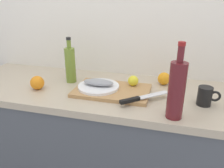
{
  "coord_description": "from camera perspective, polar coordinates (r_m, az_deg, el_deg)",
  "views": [
    {
      "loc": [
        0.28,
        -1.15,
        1.42
      ],
      "look_at": [
        -0.02,
        -0.04,
        0.95
      ],
      "focal_mm": 35.47,
      "sensor_mm": 36.0,
      "label": 1
    }
  ],
  "objects": [
    {
      "name": "cutting_board",
      "position": [
        1.27,
        0.0,
        -1.68
      ],
      "size": [
        0.42,
        0.27,
        0.02
      ],
      "primitive_type": "cube",
      "color": "tan",
      "rests_on": "kitchen_counter"
    },
    {
      "name": "orange_0",
      "position": [
        1.4,
        13.25,
        1.36
      ],
      "size": [
        0.08,
        0.08,
        0.08
      ],
      "primitive_type": "sphere",
      "color": "orange",
      "rests_on": "kitchen_counter"
    },
    {
      "name": "white_plate",
      "position": [
        1.28,
        -3.49,
        -0.63
      ],
      "size": [
        0.24,
        0.24,
        0.01
      ],
      "primitive_type": "cylinder",
      "color": "white",
      "rests_on": "cutting_board"
    },
    {
      "name": "kitchen_counter",
      "position": [
        1.53,
        0.99,
        -17.15
      ],
      "size": [
        2.0,
        0.6,
        0.9
      ],
      "color": "#4C5159",
      "rests_on": "ground_plane"
    },
    {
      "name": "olive_oil_bottle",
      "position": [
        1.41,
        -10.7,
        5.03
      ],
      "size": [
        0.06,
        0.06,
        0.28
      ],
      "color": "olive",
      "rests_on": "kitchen_counter"
    },
    {
      "name": "lemon_0",
      "position": [
        1.3,
        5.48,
        0.85
      ],
      "size": [
        0.06,
        0.06,
        0.06
      ],
      "primitive_type": "sphere",
      "color": "yellow",
      "rests_on": "cutting_board"
    },
    {
      "name": "wine_bottle",
      "position": [
        1.0,
        16.31,
        -1.32
      ],
      "size": [
        0.07,
        0.07,
        0.34
      ],
      "color": "#59191E",
      "rests_on": "kitchen_counter"
    },
    {
      "name": "orange_1",
      "position": [
        1.37,
        -18.71,
        0.31
      ],
      "size": [
        0.08,
        0.08,
        0.08
      ],
      "primitive_type": "sphere",
      "color": "orange",
      "rests_on": "kitchen_counter"
    },
    {
      "name": "chef_knife",
      "position": [
        1.14,
        6.93,
        -3.66
      ],
      "size": [
        0.24,
        0.21,
        0.02
      ],
      "rotation": [
        0.0,
        0.0,
        0.73
      ],
      "color": "silver",
      "rests_on": "cutting_board"
    },
    {
      "name": "fish_fillet",
      "position": [
        1.27,
        -3.52,
        0.43
      ],
      "size": [
        0.18,
        0.08,
        0.04
      ],
      "primitive_type": "ellipsoid",
      "color": "gray",
      "rests_on": "white_plate"
    },
    {
      "name": "coffee_mug_0",
      "position": [
        1.2,
        22.92,
        -2.88
      ],
      "size": [
        0.11,
        0.07,
        0.1
      ],
      "color": "black",
      "rests_on": "kitchen_counter"
    },
    {
      "name": "back_wall",
      "position": [
        1.52,
        4.32,
        15.56
      ],
      "size": [
        3.2,
        0.05,
        2.5
      ],
      "primitive_type": "cube",
      "color": "white",
      "rests_on": "ground_plane"
    }
  ]
}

